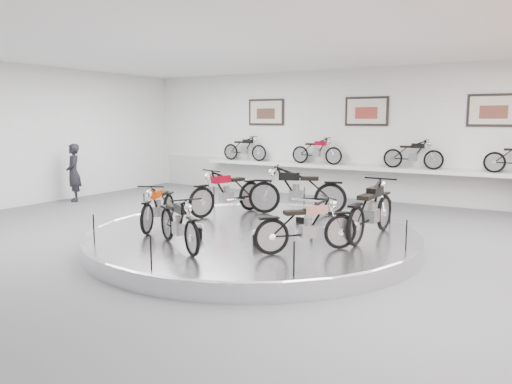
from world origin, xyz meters
The scene contains 20 objects.
floor centered at (0.00, 0.00, 0.00)m, with size 16.00×16.00×0.00m, color #555558.
ceiling centered at (0.00, 0.00, 4.00)m, with size 16.00×16.00×0.00m, color white.
wall_back centered at (0.00, 7.00, 2.00)m, with size 16.00×16.00×0.00m, color white.
dado_band centered at (0.00, 6.98, 0.55)m, with size 15.68×0.04×1.10m, color #BCBCBA.
display_platform centered at (0.00, 0.30, 0.15)m, with size 6.40×6.40×0.30m, color silver.
platform_rim centered at (0.00, 0.30, 0.27)m, with size 6.40×6.40×0.10m, color #B2B2BA.
shelf centered at (0.00, 6.70, 1.00)m, with size 11.00×0.55×0.10m, color silver.
poster_left centered at (-3.50, 6.96, 2.70)m, with size 1.35×0.06×0.88m, color beige.
poster_center centered at (0.00, 6.96, 2.70)m, with size 1.35×0.06×0.88m, color beige.
poster_right centered at (3.50, 6.96, 2.70)m, with size 1.35×0.06×0.88m, color beige.
shelf_bike_a centered at (-4.20, 6.70, 1.42)m, with size 1.22×0.42×0.73m, color black, non-canonical shape.
shelf_bike_b centered at (-1.50, 6.70, 1.42)m, with size 1.22×0.42×0.73m, color maroon, non-canonical shape.
shelf_bike_c centered at (1.50, 6.70, 1.42)m, with size 1.22×0.42×0.73m, color black, non-canonical shape.
bike_a centered at (2.17, 0.90, 0.84)m, with size 1.82×0.64×1.07m, color black, non-canonical shape.
bike_b centered at (-0.01, 2.28, 0.86)m, with size 1.91×0.67×1.12m, color black, non-canonical shape.
bike_c centered at (-1.39, 1.47, 0.83)m, with size 1.79×0.63×1.06m, color maroon, non-canonical shape.
bike_d centered at (-1.75, -0.45, 0.75)m, with size 1.54×0.54×0.90m, color #C43800, non-canonical shape.
bike_e centered at (-0.37, -1.48, 0.75)m, with size 1.53×0.54×0.90m, color black, non-canonical shape.
bike_f centered at (1.59, -0.60, 0.75)m, with size 1.54×0.54×0.90m, color silver, non-canonical shape.
visitor centered at (-7.39, 2.12, 0.87)m, with size 0.63×0.42×1.74m, color black.
Camera 1 is at (4.96, -7.86, 2.45)m, focal length 35.00 mm.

